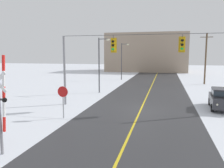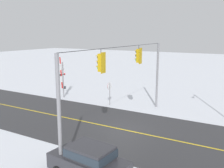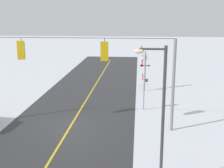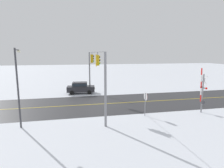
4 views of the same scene
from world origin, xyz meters
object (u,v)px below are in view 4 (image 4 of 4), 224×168
object	(u,v)px
stop_sign	(145,99)
parked_car_charcoal	(81,87)
railroad_crossing	(203,91)
streetlamp_near	(18,80)

from	to	relation	value
stop_sign	parked_car_charcoal	distance (m)	13.12
stop_sign	railroad_crossing	size ratio (longest dim) A/B	0.51
railroad_crossing	streetlamp_near	distance (m)	17.40
railroad_crossing	streetlamp_near	size ratio (longest dim) A/B	0.70
parked_car_charcoal	streetlamp_near	size ratio (longest dim) A/B	0.66
streetlamp_near	parked_car_charcoal	bearing A→B (deg)	-24.11
railroad_crossing	streetlamp_near	bearing A→B (deg)	90.87
railroad_crossing	parked_car_charcoal	distance (m)	16.88
stop_sign	streetlamp_near	bearing A→B (deg)	92.10
parked_car_charcoal	railroad_crossing	bearing A→B (deg)	-135.19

